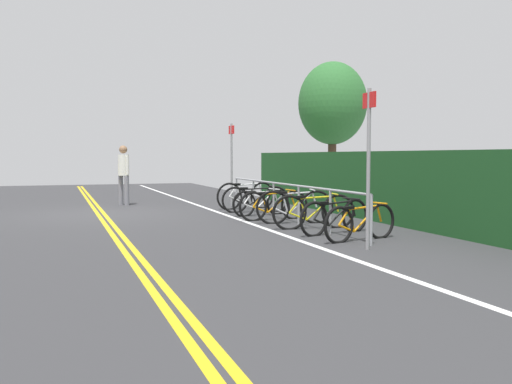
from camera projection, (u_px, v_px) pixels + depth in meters
ground_plane at (101, 215)px, 14.24m from camera, size 30.46×11.66×0.05m
centre_line_yellow_inner at (98, 214)px, 14.21m from camera, size 27.41×0.10×0.00m
centre_line_yellow_outer at (104, 214)px, 14.27m from camera, size 27.41×0.10×0.00m
bike_lane_stripe_white at (212, 210)px, 15.21m from camera, size 27.41×0.12×0.00m
bike_rack at (286, 193)px, 12.57m from camera, size 7.34×0.05×0.86m
bicycle_0 at (246, 195)px, 15.60m from camera, size 0.46×1.79×0.79m
bicycle_1 at (255, 199)px, 14.64m from camera, size 0.46×1.79×0.72m
bicycle_2 at (261, 203)px, 13.88m from camera, size 0.53×1.62×0.68m
bicycle_3 at (274, 205)px, 12.89m from camera, size 0.46×1.75×0.72m
bicycle_4 at (295, 207)px, 12.19m from camera, size 0.52×1.69×0.77m
bicycle_5 at (314, 212)px, 11.31m from camera, size 0.46×1.76×0.74m
bicycle_6 at (335, 217)px, 10.56m from camera, size 0.60×1.68×0.69m
bicycle_7 at (360, 222)px, 9.73m from camera, size 0.55×1.62×0.68m
pedestrian at (124, 171)px, 16.70m from camera, size 0.44×0.32×1.78m
sign_post_near at (231, 157)px, 16.40m from camera, size 0.36×0.06×2.41m
sign_post_far at (369, 154)px, 8.70m from camera, size 0.36×0.06×2.51m
hedge_backdrop at (415, 188)px, 11.93m from camera, size 16.29×1.01×1.57m
tree_near_left at (333, 104)px, 19.92m from camera, size 2.43×2.43×4.80m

